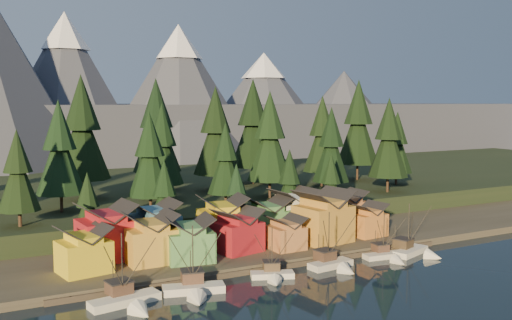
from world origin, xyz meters
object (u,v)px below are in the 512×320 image
boat_1 (194,281)px  house_front_1 (151,236)px  boat_0 (128,292)px  house_back_0 (106,230)px  boat_5 (388,250)px  house_back_1 (155,225)px  boat_6 (416,244)px  house_front_0 (84,248)px  boat_3 (273,268)px  boat_4 (334,257)px

boat_1 → house_front_1: size_ratio=1.33×
boat_0 → house_back_0: size_ratio=1.17×
boat_0 → house_back_0: bearing=74.9°
boat_5 → house_back_1: size_ratio=1.02×
boat_6 → house_back_0: bearing=140.2°
boat_0 → house_front_0: bearing=92.1°
boat_3 → house_back_0: 32.63m
boat_0 → house_back_0: (2.11, 22.88, 4.83)m
boat_3 → house_back_1: bearing=142.9°
boat_1 → boat_3: boat_1 is taller
boat_3 → boat_6: boat_6 is taller
boat_5 → house_front_1: 46.74m
boat_5 → house_front_0: size_ratio=1.08×
boat_0 → boat_6: (59.87, 1.77, 0.00)m
boat_1 → boat_4: (28.62, 1.37, -0.02)m
boat_0 → house_back_1: 28.03m
boat_5 → house_front_1: house_front_1 is taller
boat_1 → house_front_1: bearing=111.4°
boat_5 → house_front_0: bearing=172.1°
boat_4 → house_back_0: 43.30m
boat_3 → boat_5: boat_3 is taller
boat_0 → boat_1: boat_0 is taller
boat_0 → boat_3: (26.34, 1.62, -0.28)m
boat_4 → house_front_1: house_front_1 is taller
house_front_0 → boat_3: bearing=-36.3°
boat_3 → house_front_1: size_ratio=1.08×
boat_1 → boat_5: size_ratio=1.21×
boat_4 → boat_5: 13.38m
house_front_1 → house_back_1: bearing=66.5°
boat_6 → boat_1: bearing=161.9°
boat_1 → boat_5: boat_1 is taller
boat_6 → house_back_1: bearing=134.4°
boat_6 → house_back_1: size_ratio=1.17×
boat_1 → house_back_0: (-8.86, 22.53, 4.73)m
boat_6 → house_back_1: house_back_1 is taller
house_back_1 → boat_6: bearing=-26.6°
boat_5 → house_back_1: 46.97m
house_front_1 → house_back_0: house_back_0 is taller
boat_6 → house_back_0: size_ratio=1.10×
house_back_0 → boat_5: bearing=-28.0°
boat_1 → boat_4: boat_1 is taller
boat_0 → boat_4: (39.59, 1.72, 0.09)m
boat_1 → boat_6: (48.90, 1.42, -0.10)m
boat_0 → boat_6: size_ratio=1.07×
house_front_0 → house_back_1: size_ratio=0.94×
boat_6 → house_front_1: bearing=143.6°
house_front_1 → boat_0: bearing=-118.4°
boat_3 → boat_0: bearing=-155.0°
boat_1 → house_back_0: bearing=125.8°
boat_3 → boat_6: (33.54, 0.15, 0.28)m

